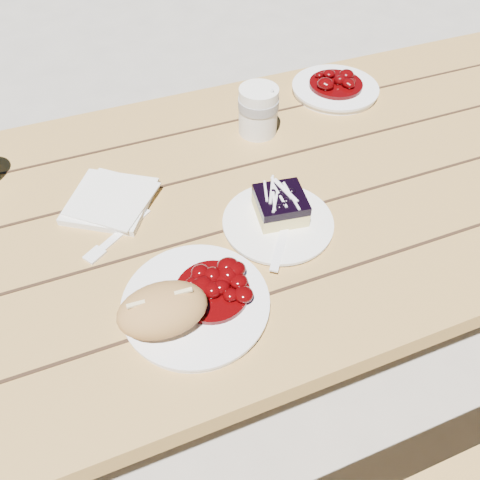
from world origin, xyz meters
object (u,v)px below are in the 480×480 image
object	(u,v)px
main_plate	(196,304)
dessert_plate	(278,223)
second_plate	(335,89)
coffee_cup	(258,111)
picnic_table	(320,224)
blueberry_cake	(280,205)
bread_roll	(163,310)

from	to	relation	value
main_plate	dessert_plate	xyz separation A→B (m)	(0.20, 0.12, -0.00)
second_plate	coffee_cup	bearing A→B (deg)	-161.42
picnic_table	blueberry_cake	world-z (taller)	blueberry_cake
dessert_plate	coffee_cup	bearing A→B (deg)	74.59
main_plate	second_plate	bearing A→B (deg)	42.91
main_plate	blueberry_cake	distance (m)	0.25
dessert_plate	blueberry_cake	size ratio (longest dim) A/B	2.02
dessert_plate	main_plate	bearing A→B (deg)	-149.16
second_plate	blueberry_cake	bearing A→B (deg)	-131.72
dessert_plate	coffee_cup	world-z (taller)	coffee_cup
bread_roll	main_plate	bearing A→B (deg)	19.98
blueberry_cake	second_plate	world-z (taller)	blueberry_cake
bread_roll	blueberry_cake	world-z (taller)	bread_roll
main_plate	blueberry_cake	size ratio (longest dim) A/B	2.33
picnic_table	coffee_cup	world-z (taller)	coffee_cup
second_plate	picnic_table	bearing A→B (deg)	-120.75
bread_roll	blueberry_cake	distance (m)	0.30
picnic_table	blueberry_cake	distance (m)	0.26
picnic_table	bread_roll	distance (m)	0.53
dessert_plate	blueberry_cake	xyz separation A→B (m)	(0.01, 0.02, 0.03)
picnic_table	coffee_cup	bearing A→B (deg)	115.59
blueberry_cake	main_plate	bearing A→B (deg)	-139.13
dessert_plate	second_plate	distance (m)	0.49
bread_roll	dessert_plate	xyz separation A→B (m)	(0.25, 0.14, -0.05)
bread_roll	second_plate	xyz separation A→B (m)	(0.58, 0.50, -0.04)
picnic_table	main_plate	size ratio (longest dim) A/B	8.66
blueberry_cake	dessert_plate	bearing A→B (deg)	-115.45
picnic_table	coffee_cup	size ratio (longest dim) A/B	18.61
blueberry_cake	coffee_cup	xyz separation A→B (m)	(0.07, 0.27, 0.02)
main_plate	bread_roll	distance (m)	0.07
bread_roll	dessert_plate	bearing A→B (deg)	28.64
picnic_table	coffee_cup	xyz separation A→B (m)	(-0.09, 0.18, 0.22)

